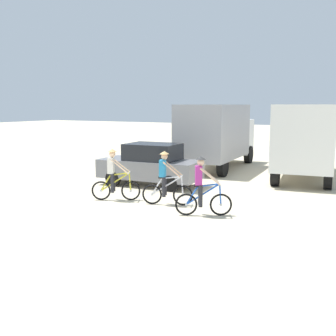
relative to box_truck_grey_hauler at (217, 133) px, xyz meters
name	(u,v)px	position (x,y,z in m)	size (l,w,h in m)	color
ground_plane	(112,219)	(0.96, -10.64, -1.87)	(120.00, 120.00, 0.00)	beige
box_truck_grey_hauler	(217,133)	(0.00, 0.00, 0.00)	(2.78, 6.88, 3.35)	#9E9EA3
box_truck_white_box	(305,137)	(4.59, -0.87, 0.00)	(3.23, 7.00, 3.35)	white
sedan_parked	(151,165)	(-0.69, -5.66, -0.99)	(4.30, 2.03, 1.76)	slate
cyclist_orange_shirt	(114,177)	(-0.44, -8.58, -1.03)	(1.58, 0.86, 1.82)	black
cyclist_cowboy_hat	(166,180)	(1.47, -8.31, -1.03)	(1.65, 0.73, 1.82)	black
cyclist_near_camera	(202,188)	(3.09, -8.98, -1.03)	(1.56, 0.88, 1.82)	black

